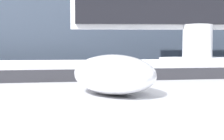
{
  "coord_description": "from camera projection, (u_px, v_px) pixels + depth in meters",
  "views": [
    {
      "loc": [
        -0.01,
        -0.52,
        0.77
      ],
      "look_at": [
        0.01,
        -0.19,
        0.74
      ],
      "focal_mm": 50.0,
      "sensor_mm": 36.0,
      "label": 1
    }
  ],
  "objects": [
    {
      "name": "partition_panel",
      "position": [
        100.0,
        84.0,
        1.17
      ],
      "size": [
        5.0,
        0.03,
        1.27
      ],
      "color": "#333D4C",
      "rests_on": "ground_plane"
    },
    {
      "name": "keyboard",
      "position": [
        92.0,
        69.0,
        0.48
      ],
      "size": [
        0.43,
        0.19,
        0.02
      ],
      "rotation": [
        0.0,
        0.0,
        0.13
      ],
      "color": "#28282D",
      "rests_on": "desk"
    },
    {
      "name": "computer_mouse_near",
      "position": [
        114.0,
        74.0,
        0.3
      ],
      "size": [
        0.11,
        0.12,
        0.04
      ],
      "rotation": [
        0.0,
        0.0,
        0.43
      ],
      "color": "white",
      "rests_on": "desk"
    }
  ]
}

